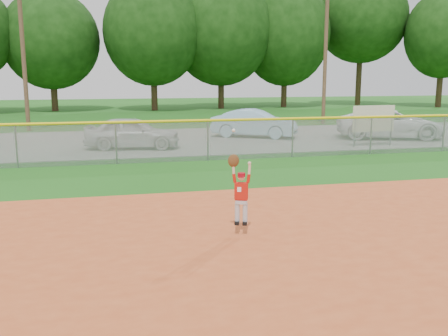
# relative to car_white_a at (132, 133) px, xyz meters

# --- Properties ---
(ground) EXTENTS (120.00, 120.00, 0.00)m
(ground) POSITION_rel_car_white_a_xyz_m (2.59, -13.59, -0.71)
(ground) COLOR #195413
(ground) RESTS_ON ground
(clay_infield) EXTENTS (24.00, 16.00, 0.04)m
(clay_infield) POSITION_rel_car_white_a_xyz_m (2.59, -16.59, -0.69)
(clay_infield) COLOR #B74A21
(clay_infield) RESTS_ON ground
(parking_strip) EXTENTS (44.00, 10.00, 0.03)m
(parking_strip) POSITION_rel_car_white_a_xyz_m (2.59, 2.41, -0.70)
(parking_strip) COLOR slate
(parking_strip) RESTS_ON ground
(car_white_a) EXTENTS (4.23, 2.26, 1.37)m
(car_white_a) POSITION_rel_car_white_a_xyz_m (0.00, 0.00, 0.00)
(car_white_a) COLOR silver
(car_white_a) RESTS_ON parking_strip
(car_blue) EXTENTS (4.44, 3.40, 1.41)m
(car_blue) POSITION_rel_car_white_a_xyz_m (6.23, 2.61, 0.02)
(car_blue) COLOR #93C2DC
(car_blue) RESTS_ON parking_strip
(car_white_b) EXTENTS (5.67, 3.88, 1.44)m
(car_white_b) POSITION_rel_car_white_a_xyz_m (12.69, 0.63, 0.04)
(car_white_b) COLOR white
(car_white_b) RESTS_ON parking_strip
(sponsor_sign) EXTENTS (2.06, 0.19, 1.83)m
(sponsor_sign) POSITION_rel_car_white_a_xyz_m (10.37, -1.78, 0.50)
(sponsor_sign) COLOR gray
(sponsor_sign) RESTS_ON ground
(outfield_fence) EXTENTS (40.06, 0.10, 1.55)m
(outfield_fence) POSITION_rel_car_white_a_xyz_m (2.59, -3.59, 0.17)
(outfield_fence) COLOR gray
(outfield_fence) RESTS_ON ground
(power_lines) EXTENTS (19.40, 0.24, 9.00)m
(power_lines) POSITION_rel_car_white_a_xyz_m (3.59, 8.41, 3.96)
(power_lines) COLOR #4C3823
(power_lines) RESTS_ON ground
(tree_line) EXTENTS (62.37, 13.00, 14.43)m
(tree_line) POSITION_rel_car_white_a_xyz_m (3.55, 24.31, 6.82)
(tree_line) COLOR #422D1C
(tree_line) RESTS_ON ground
(ballplayer) EXTENTS (0.46, 0.29, 1.90)m
(ballplayer) POSITION_rel_car_white_a_xyz_m (1.48, -12.41, 0.23)
(ballplayer) COLOR silver
(ballplayer) RESTS_ON ground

